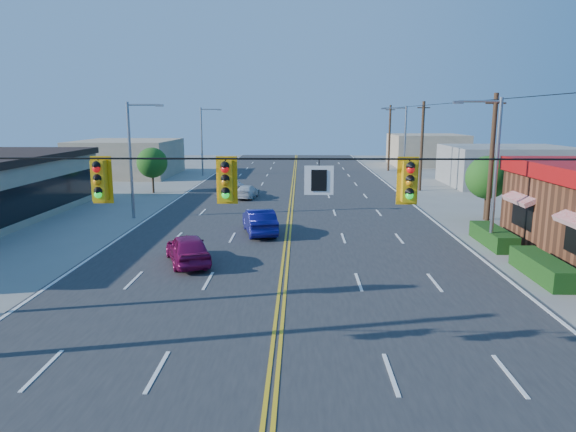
{
  "coord_description": "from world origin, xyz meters",
  "views": [
    {
      "loc": [
        0.72,
        -13.13,
        7.09
      ],
      "look_at": [
        0.12,
        11.76,
        2.2
      ],
      "focal_mm": 32.0,
      "sensor_mm": 36.0,
      "label": 1
    }
  ],
  "objects_px": {
    "signal_span": "(268,202)",
    "car_magenta": "(188,250)",
    "car_silver": "(231,186)",
    "car_white": "(247,192)",
    "car_blue": "(260,222)"
  },
  "relations": [
    {
      "from": "signal_span",
      "to": "car_blue",
      "type": "relative_size",
      "value": 5.3
    },
    {
      "from": "car_magenta",
      "to": "car_white",
      "type": "relative_size",
      "value": 1.11
    },
    {
      "from": "car_white",
      "to": "car_magenta",
      "type": "bearing_deg",
      "value": 94.42
    },
    {
      "from": "car_blue",
      "to": "car_silver",
      "type": "bearing_deg",
      "value": -89.3
    },
    {
      "from": "signal_span",
      "to": "car_silver",
      "type": "xyz_separation_m",
      "value": [
        -5.63,
        34.1,
        -4.25
      ]
    },
    {
      "from": "signal_span",
      "to": "car_white",
      "type": "xyz_separation_m",
      "value": [
        -3.79,
        30.73,
        -4.32
      ]
    },
    {
      "from": "signal_span",
      "to": "car_magenta",
      "type": "distance_m",
      "value": 12.31
    },
    {
      "from": "signal_span",
      "to": "car_blue",
      "type": "distance_m",
      "value": 17.73
    },
    {
      "from": "signal_span",
      "to": "car_magenta",
      "type": "relative_size",
      "value": 5.66
    },
    {
      "from": "car_white",
      "to": "car_silver",
      "type": "height_order",
      "value": "car_silver"
    },
    {
      "from": "car_magenta",
      "to": "car_white",
      "type": "height_order",
      "value": "car_magenta"
    },
    {
      "from": "car_magenta",
      "to": "car_white",
      "type": "distance_m",
      "value": 20.08
    },
    {
      "from": "signal_span",
      "to": "car_blue",
      "type": "height_order",
      "value": "signal_span"
    },
    {
      "from": "car_blue",
      "to": "car_white",
      "type": "height_order",
      "value": "car_blue"
    },
    {
      "from": "car_blue",
      "to": "car_silver",
      "type": "height_order",
      "value": "car_blue"
    }
  ]
}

